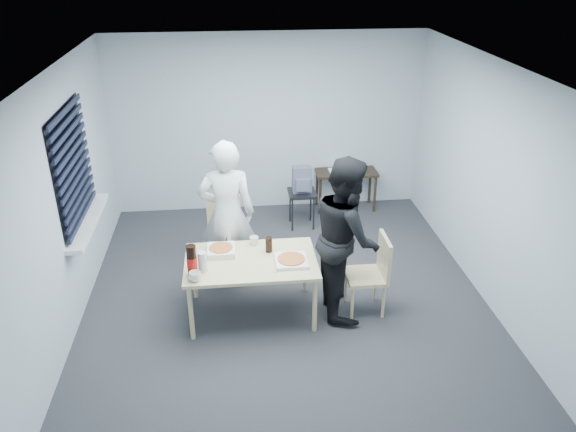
{
  "coord_description": "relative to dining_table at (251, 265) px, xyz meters",
  "views": [
    {
      "loc": [
        -0.55,
        -5.36,
        3.68
      ],
      "look_at": [
        0.04,
        0.1,
        0.98
      ],
      "focal_mm": 35.0,
      "sensor_mm": 36.0,
      "label": 1
    }
  ],
  "objects": [
    {
      "name": "soda_bottle",
      "position": [
        -0.59,
        -0.22,
        0.22
      ],
      "size": [
        0.1,
        0.1,
        0.33
      ],
      "rotation": [
        0.0,
        0.0,
        -0.21
      ],
      "color": "black",
      "rests_on": "dining_table"
    },
    {
      "name": "rubber_band",
      "position": [
        0.24,
        -0.25,
        0.06
      ],
      "size": [
        0.06,
        0.06,
        0.0
      ],
      "primitive_type": "torus",
      "rotation": [
        0.0,
        0.0,
        0.21
      ],
      "color": "red",
      "rests_on": "dining_table"
    },
    {
      "name": "mug_a",
      "position": [
        -0.56,
        -0.34,
        0.11
      ],
      "size": [
        0.17,
        0.17,
        0.1
      ],
      "primitive_type": "imported",
      "rotation": [
        0.0,
        0.0,
        0.52
      ],
      "color": "white",
      "rests_on": "dining_table"
    },
    {
      "name": "papers",
      "position": [
        1.39,
        2.56,
        -0.0
      ],
      "size": [
        0.27,
        0.33,
        0.0
      ],
      "primitive_type": "cube",
      "rotation": [
        0.0,
        0.0,
        -0.21
      ],
      "color": "white",
      "rests_on": "side_table"
    },
    {
      "name": "side_table",
      "position": [
        1.54,
        2.55,
        -0.09
      ],
      "size": [
        0.91,
        0.4,
        0.6
      ],
      "color": "#302116",
      "rests_on": "ground"
    },
    {
      "name": "chair_far",
      "position": [
        -0.28,
        1.09,
        -0.1
      ],
      "size": [
        0.42,
        0.42,
        0.89
      ],
      "color": "beige",
      "rests_on": "ground"
    },
    {
      "name": "black_box",
      "position": [
        1.76,
        2.59,
        0.02
      ],
      "size": [
        0.15,
        0.12,
        0.06
      ],
      "primitive_type": "cube",
      "rotation": [
        0.0,
        0.0,
        0.16
      ],
      "color": "black",
      "rests_on": "side_table"
    },
    {
      "name": "person_white",
      "position": [
        -0.23,
        0.69,
        0.27
      ],
      "size": [
        0.65,
        0.42,
        1.77
      ],
      "primitive_type": "imported",
      "rotation": [
        0.0,
        0.0,
        3.14
      ],
      "color": "silver",
      "rests_on": "ground"
    },
    {
      "name": "cola_glass",
      "position": [
        0.2,
        0.16,
        0.14
      ],
      "size": [
        0.1,
        0.1,
        0.17
      ],
      "primitive_type": "cylinder",
      "rotation": [
        0.0,
        0.0,
        -0.38
      ],
      "color": "black",
      "rests_on": "dining_table"
    },
    {
      "name": "pizza_box_a",
      "position": [
        -0.31,
        0.18,
        0.1
      ],
      "size": [
        0.3,
        0.3,
        0.07
      ],
      "rotation": [
        0.0,
        0.0,
        -0.33
      ],
      "color": "white",
      "rests_on": "dining_table"
    },
    {
      "name": "backpack",
      "position": [
        0.81,
        2.03,
        0.1
      ],
      "size": [
        0.27,
        0.19,
        0.37
      ],
      "rotation": [
        0.0,
        0.0,
        -0.3
      ],
      "color": "slate",
      "rests_on": "stool"
    },
    {
      "name": "plastic_cups",
      "position": [
        -0.49,
        -0.17,
        0.17
      ],
      "size": [
        0.11,
        0.11,
        0.22
      ],
      "primitive_type": "cylinder",
      "rotation": [
        0.0,
        0.0,
        -0.3
      ],
      "color": "silver",
      "rests_on": "dining_table"
    },
    {
      "name": "dining_table",
      "position": [
        0.0,
        0.0,
        0.0
      ],
      "size": [
        1.38,
        0.87,
        0.67
      ],
      "color": "beige",
      "rests_on": "ground"
    },
    {
      "name": "chair_right",
      "position": [
        1.32,
        -0.06,
        -0.1
      ],
      "size": [
        0.42,
        0.42,
        0.89
      ],
      "color": "beige",
      "rests_on": "ground"
    },
    {
      "name": "pizza_box_b",
      "position": [
        0.42,
        -0.09,
        0.08
      ],
      "size": [
        0.34,
        0.34,
        0.05
      ],
      "rotation": [
        0.0,
        0.0,
        0.36
      ],
      "color": "white",
      "rests_on": "dining_table"
    },
    {
      "name": "person_black",
      "position": [
        1.01,
        0.01,
        0.27
      ],
      "size": [
        0.47,
        0.86,
        1.77
      ],
      "primitive_type": "imported",
      "rotation": [
        0.0,
        0.0,
        1.57
      ],
      "color": "black",
      "rests_on": "ground"
    },
    {
      "name": "stool",
      "position": [
        0.81,
        2.04,
        -0.19
      ],
      "size": [
        0.38,
        0.38,
        0.53
      ],
      "color": "black",
      "rests_on": "ground"
    },
    {
      "name": "mug_b",
      "position": [
        0.05,
        0.34,
        0.11
      ],
      "size": [
        0.1,
        0.1,
        0.09
      ],
      "primitive_type": "imported",
      "color": "white",
      "rests_on": "dining_table"
    },
    {
      "name": "room",
      "position": [
        -1.8,
        0.67,
        0.83
      ],
      "size": [
        5.0,
        5.0,
        5.0
      ],
      "color": "#29292D",
      "rests_on": "ground"
    }
  ]
}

